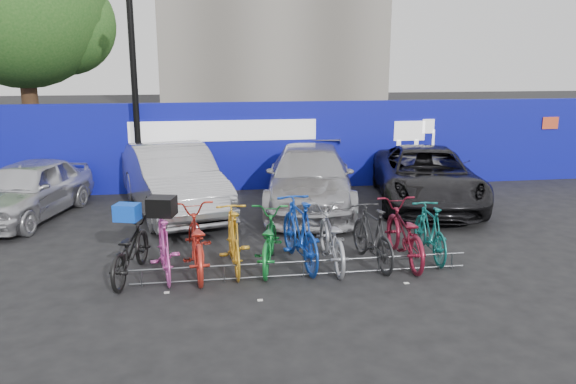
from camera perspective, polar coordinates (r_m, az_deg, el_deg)
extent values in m
plane|color=black|center=(9.94, 0.94, -7.38)|extent=(100.00, 100.00, 0.00)
cube|color=#0B109A|center=(15.42, -2.76, 4.69)|extent=(22.00, 0.15, 2.40)
cube|color=white|center=(15.19, -6.52, 6.20)|extent=(5.00, 0.02, 0.55)
cube|color=white|center=(16.25, 12.24, 6.09)|extent=(1.20, 0.02, 0.90)
cube|color=#D64725|center=(18.21, 25.10, 6.37)|extent=(0.50, 0.02, 0.35)
cylinder|color=#382314|center=(19.98, -24.67, 7.80)|extent=(0.50, 0.50, 4.00)
sphere|color=#1C5119|center=(19.99, -25.60, 16.93)|extent=(5.20, 5.20, 5.20)
sphere|color=#1C5119|center=(19.95, -21.75, 15.55)|extent=(3.20, 3.20, 3.20)
cylinder|color=black|center=(14.67, -15.36, 10.86)|extent=(0.16, 0.16, 6.00)
cylinder|color=#595B60|center=(9.29, 1.57, -7.06)|extent=(5.60, 0.03, 0.03)
cylinder|color=#595B60|center=(9.37, 1.56, -8.38)|extent=(5.60, 0.03, 0.03)
cylinder|color=#595B60|center=(9.27, -14.65, -8.50)|extent=(0.03, 0.03, 0.28)
cylinder|color=#595B60|center=(9.21, -6.51, -8.26)|extent=(0.03, 0.03, 0.28)
cylinder|color=#595B60|center=(9.34, 1.56, -7.87)|extent=(0.03, 0.03, 0.28)
cylinder|color=#595B60|center=(9.64, 9.25, -7.35)|extent=(0.03, 0.03, 0.28)
cylinder|color=#595B60|center=(10.10, 16.34, -6.75)|extent=(0.03, 0.03, 0.28)
imported|color=silver|center=(13.88, -24.95, 0.23)|extent=(2.54, 4.19, 1.33)
imported|color=#A6A6AB|center=(13.32, -11.63, 1.25)|extent=(2.87, 5.06, 1.58)
imported|color=#A8A7AC|center=(13.49, 2.21, 1.40)|extent=(2.91, 5.30, 1.45)
imported|color=black|center=(14.25, 13.84, 1.55)|extent=(3.41, 5.43, 1.40)
imported|color=black|center=(9.58, -15.79, -5.60)|extent=(0.98, 1.95, 0.98)
imported|color=#DD4FB4|center=(9.52, -12.49, -5.36)|extent=(0.74, 1.78, 1.04)
imported|color=red|center=(9.58, -9.39, -4.94)|extent=(0.88, 2.12, 1.09)
imported|color=gold|center=(9.59, -5.54, -4.75)|extent=(0.58, 1.85, 1.10)
imported|color=#13772D|center=(9.70, -2.04, -4.86)|extent=(1.00, 1.96, 0.98)
imported|color=#1038A6|center=(9.74, 1.19, -4.05)|extent=(0.82, 2.08, 1.21)
imported|color=#93949A|center=(9.80, 4.38, -4.61)|extent=(0.70, 1.94, 1.01)
imported|color=#242527|center=(9.90, 8.58, -4.38)|extent=(0.68, 1.81, 1.06)
imported|color=maroon|center=(10.13, 11.68, -4.10)|extent=(0.78, 2.04, 1.06)
imported|color=#126963|center=(10.44, 14.22, -3.87)|extent=(0.57, 1.70, 1.01)
cube|color=blue|center=(9.41, -16.03, -1.99)|extent=(0.45, 0.39, 0.27)
cube|color=black|center=(9.33, -12.70, -1.44)|extent=(0.50, 0.47, 0.31)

